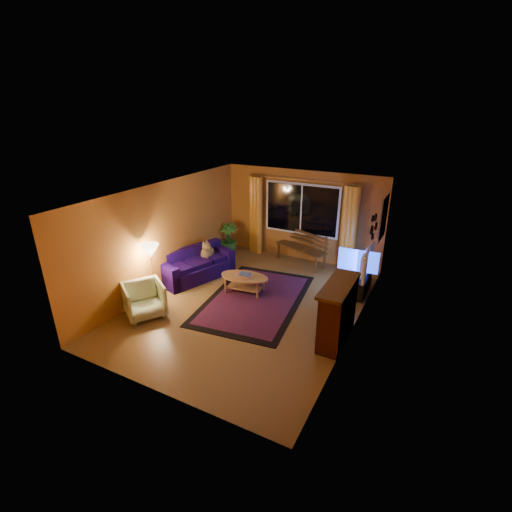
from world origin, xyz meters
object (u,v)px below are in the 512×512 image
at_px(armchair, 144,298).
at_px(coffee_table, 245,284).
at_px(tv_console, 360,283).
at_px(floor_lamp, 153,273).
at_px(sofa, 197,264).
at_px(bench, 301,256).

distance_m(armchair, coffee_table, 2.29).
height_order(armchair, tv_console, armchair).
xyz_separation_m(coffee_table, tv_console, (2.39, 1.26, 0.01)).
bearing_deg(tv_console, armchair, -141.05).
bearing_deg(tv_console, floor_lamp, -148.83).
distance_m(coffee_table, tv_console, 2.70).
bearing_deg(sofa, tv_console, 35.88).
height_order(sofa, floor_lamp, floor_lamp).
bearing_deg(coffee_table, armchair, -125.86).
bearing_deg(armchair, floor_lamp, 58.33).
bearing_deg(bench, coffee_table, -82.91).
distance_m(sofa, armchair, 1.96).
xyz_separation_m(bench, sofa, (-1.99, -2.07, 0.15)).
height_order(coffee_table, tv_console, tv_console).
bearing_deg(floor_lamp, armchair, -65.08).
relative_size(bench, floor_lamp, 1.17).
bearing_deg(sofa, floor_lamp, -78.00).
bearing_deg(armchair, sofa, 36.58).
height_order(armchair, coffee_table, armchair).
bearing_deg(floor_lamp, tv_console, 32.12).
relative_size(armchair, floor_lamp, 0.60).
distance_m(floor_lamp, tv_console, 4.74).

